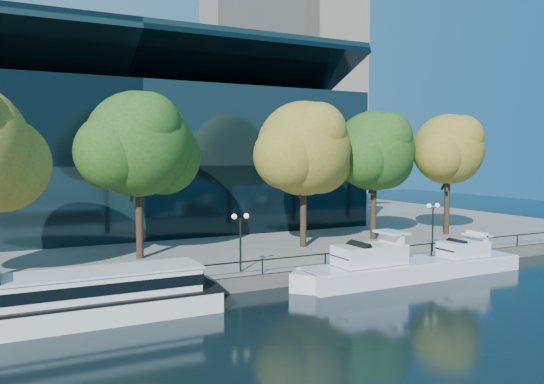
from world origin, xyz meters
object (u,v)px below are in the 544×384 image
cruiser_far (463,260)px  lamp_1 (240,229)px  tree_2 (141,146)px  lamp_2 (433,216)px  tree_4 (376,153)px  tour_boat (69,298)px  tree_5 (450,151)px  tree_3 (306,151)px  cruiser_near (370,268)px

cruiser_far → lamp_1: bearing=168.0°
tree_2 → lamp_2: size_ratio=3.20×
tree_4 → lamp_2: bearing=-88.4°
tour_boat → tree_2: 15.29m
tree_2 → lamp_2: tree_2 is taller
cruiser_far → tree_2: tree_2 is taller
tree_4 → cruiser_far: bearing=-90.2°
cruiser_far → tree_4: size_ratio=0.77×
tree_5 → tree_3: bearing=179.9°
cruiser_far → tree_2: bearing=152.6°
tree_5 → lamp_2: size_ratio=3.01×
cruiser_near → tree_2: (-13.38, 11.24, 8.56)m
tour_boat → cruiser_far: 28.48m
tree_5 → tour_boat: bearing=-164.9°
cruiser_far → tour_boat: bearing=179.4°
tree_2 → tree_5: bearing=-2.1°
cruiser_near → cruiser_far: bearing=-1.2°
tour_boat → lamp_2: bearing=6.6°
cruiser_near → tree_2: 19.45m
tree_2 → cruiser_far: bearing=-27.4°
tree_4 → tree_5: tree_4 is taller
tree_3 → tree_5: bearing=-0.1°
tour_boat → lamp_2: 29.04m
tour_boat → tree_2: bearing=60.1°
tree_2 → cruiser_near: bearing=-40.0°
tree_5 → lamp_1: size_ratio=3.01×
lamp_1 → tree_5: bearing=14.6°
tree_2 → tree_4: tree_2 is taller
tree_3 → tour_boat: bearing=-153.7°
cruiser_near → lamp_2: 10.01m
lamp_2 → tree_5: bearing=38.7°
tree_3 → lamp_2: bearing=-38.9°
tree_2 → tour_boat: bearing=-119.9°
tree_2 → tree_3: 14.03m
tree_2 → tree_5: size_ratio=1.06×
cruiser_far → tree_4: 13.85m
cruiser_near → tree_4: 16.18m
cruiser_near → lamp_1: (-8.40, 3.45, 2.86)m
cruiser_far → tree_4: (0.04, 11.11, 8.28)m
tree_5 → lamp_2: 12.01m
cruiser_near → tree_3: (0.61, 10.17, 8.29)m
tour_boat → tree_4: size_ratio=1.41×
cruiser_near → tree_5: size_ratio=1.02×
tour_boat → tree_3: tree_3 is taller
lamp_2 → tree_2: bearing=160.8°
cruiser_near → tree_3: 13.13m
tour_boat → tree_2: size_ratio=1.33×
tree_2 → tree_5: (30.67, -1.11, -0.24)m
tour_boat → lamp_1: lamp_1 is taller
lamp_1 → tree_2: bearing=122.6°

